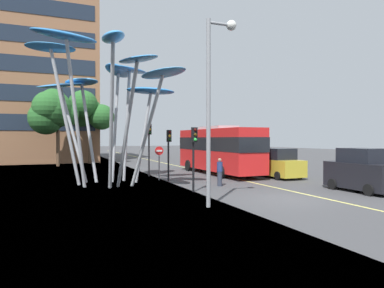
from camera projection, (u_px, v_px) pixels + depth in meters
name	position (u px, v px, depth m)	size (l,w,h in m)	color
ground	(275.00, 201.00, 16.18)	(120.00, 240.00, 0.10)	#424244
red_bus	(218.00, 148.00, 28.16)	(2.86, 10.86, 3.88)	red
leaf_sculpture	(107.00, 76.00, 21.61)	(9.41, 10.99, 9.02)	#9EA0A5
traffic_light_kerb_near	(194.00, 145.00, 18.53)	(0.28, 0.42, 3.49)	black
traffic_light_kerb_far	(169.00, 144.00, 23.20)	(0.28, 0.42, 3.46)	black
traffic_light_island_mid	(149.00, 139.00, 26.18)	(0.28, 0.42, 3.99)	black
car_parked_near	(362.00, 171.00, 18.74)	(1.97, 3.91, 2.36)	black
car_parked_mid	(278.00, 164.00, 25.47)	(2.08, 4.29, 2.17)	gold
car_parked_far	(236.00, 159.00, 31.92)	(2.06, 4.01, 2.06)	#2D5138
street_lamp	(215.00, 88.00, 14.52)	(1.39, 0.44, 7.96)	gray
tree_pavement_near	(52.00, 111.00, 35.34)	(4.99, 4.06, 8.09)	brown
tree_pavement_far	(88.00, 111.00, 39.77)	(5.23, 4.87, 8.32)	brown
pedestrian	(220.00, 172.00, 20.88)	(0.34, 0.34, 1.70)	#2D3342
no_entry_sign	(159.00, 158.00, 23.73)	(0.60, 0.12, 2.34)	gray
backdrop_building	(20.00, 86.00, 44.55)	(18.17, 15.29, 19.34)	#8E6042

